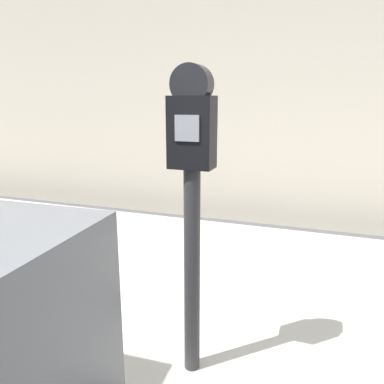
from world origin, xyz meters
The scene contains 2 objects.
sidewalk centered at (0.00, 2.20, 0.07)m, with size 24.00×2.80×0.13m.
parking_meter centered at (-0.12, 1.29, 1.12)m, with size 0.20×0.13×1.50m.
Camera 1 is at (0.43, -0.29, 1.49)m, focal length 35.00 mm.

